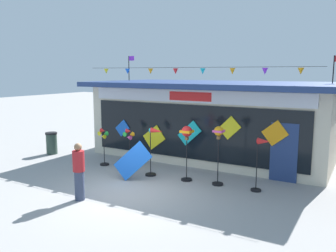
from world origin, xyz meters
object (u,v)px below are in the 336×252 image
object	(u,v)px
wind_spinner_right	(218,141)
kite_shop_building	(214,118)
wind_spinner_center_right	(187,138)
display_kite_on_ground	(133,161)
wind_spinner_center_left	(154,146)
wind_spinner_far_right	(261,155)
wind_spinner_far_left	(103,142)
wind_spinner_left	(129,144)
trash_bin	(52,143)
person_near_camera	(79,170)

from	to	relation	value
wind_spinner_right	kite_shop_building	bearing A→B (deg)	114.63
wind_spinner_center_right	display_kite_on_ground	size ratio (longest dim) A/B	1.47
kite_shop_building	wind_spinner_center_right	distance (m)	3.99
wind_spinner_center_left	wind_spinner_far_right	xyz separation A→B (m)	(3.71, 0.25, 0.05)
wind_spinner_far_left	wind_spinner_left	distance (m)	1.26
wind_spinner_right	trash_bin	world-z (taller)	wind_spinner_right
trash_bin	wind_spinner_center_right	bearing A→B (deg)	-3.56
person_near_camera	wind_spinner_right	bearing A→B (deg)	-4.83
wind_spinner_left	wind_spinner_center_left	distance (m)	1.29
kite_shop_building	trash_bin	world-z (taller)	kite_shop_building
person_near_camera	trash_bin	size ratio (longest dim) A/B	1.70
wind_spinner_center_left	kite_shop_building	bearing A→B (deg)	81.98
wind_spinner_center_left	wind_spinner_left	bearing A→B (deg)	170.17
wind_spinner_far_left	person_near_camera	distance (m)	3.80
wind_spinner_right	trash_bin	bearing A→B (deg)	177.62
wind_spinner_right	display_kite_on_ground	size ratio (longest dim) A/B	1.52
kite_shop_building	wind_spinner_far_right	bearing A→B (deg)	-50.39
wind_spinner_right	wind_spinner_far_right	size ratio (longest dim) A/B	1.15
wind_spinner_center_left	wind_spinner_right	world-z (taller)	wind_spinner_right
kite_shop_building	wind_spinner_center_right	world-z (taller)	kite_shop_building
wind_spinner_far_left	wind_spinner_center_right	world-z (taller)	wind_spinner_center_right
wind_spinner_center_left	wind_spinner_right	xyz separation A→B (m)	(2.33, 0.22, 0.35)
kite_shop_building	trash_bin	distance (m)	7.40
wind_spinner_right	wind_spinner_far_right	world-z (taller)	wind_spinner_right
wind_spinner_far_right	person_near_camera	size ratio (longest dim) A/B	1.01
wind_spinner_left	trash_bin	size ratio (longest dim) A/B	1.60
wind_spinner_left	wind_spinner_right	size ratio (longest dim) A/B	0.81
person_near_camera	trash_bin	distance (m)	6.37
wind_spinner_center_left	trash_bin	size ratio (longest dim) A/B	1.76
wind_spinner_far_left	wind_spinner_center_left	size ratio (longest dim) A/B	0.86
wind_spinner_center_right	wind_spinner_far_right	size ratio (longest dim) A/B	1.11
kite_shop_building	person_near_camera	distance (m)	7.25
trash_bin	display_kite_on_ground	world-z (taller)	display_kite_on_ground
wind_spinner_far_left	trash_bin	distance (m)	3.37
person_near_camera	display_kite_on_ground	distance (m)	2.29
wind_spinner_far_left	display_kite_on_ground	xyz separation A→B (m)	(2.16, -1.03, -0.25)
wind_spinner_center_right	display_kite_on_ground	world-z (taller)	wind_spinner_center_right
trash_bin	person_near_camera	bearing A→B (deg)	-34.73
wind_spinner_center_right	wind_spinner_right	distance (m)	1.11
wind_spinner_right	person_near_camera	xyz separation A→B (m)	(-2.95, -3.28, -0.57)
wind_spinner_right	wind_spinner_far_right	distance (m)	1.42
wind_spinner_left	wind_spinner_far_right	bearing A→B (deg)	0.38
wind_spinner_center_right	trash_bin	size ratio (longest dim) A/B	1.92
wind_spinner_far_left	wind_spinner_center_left	distance (m)	2.54
kite_shop_building	trash_bin	xyz separation A→B (m)	(-6.42, -3.49, -1.15)
wind_spinner_center_right	display_kite_on_ground	xyz separation A→B (m)	(-1.59, -0.92, -0.80)
wind_spinner_far_right	display_kite_on_ground	xyz separation A→B (m)	(-4.07, -1.05, -0.47)
wind_spinner_center_right	person_near_camera	distance (m)	3.73
trash_bin	kite_shop_building	bearing A→B (deg)	28.52
wind_spinner_center_right	wind_spinner_right	bearing A→B (deg)	5.22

